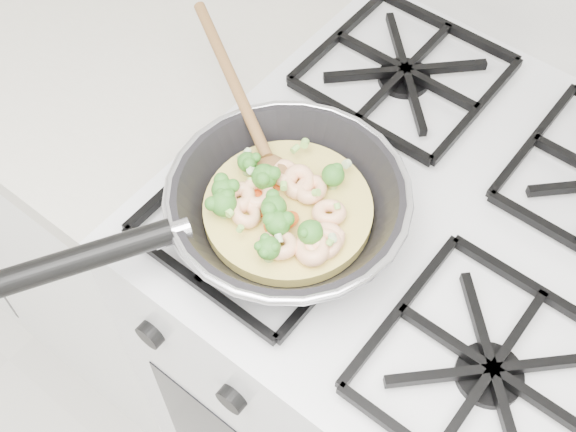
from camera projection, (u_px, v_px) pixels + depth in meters
The scene contains 3 objects.
stove at pixel (395, 358), 1.23m from camera, with size 0.60×0.60×0.92m.
counter_left at pixel (73, 137), 1.52m from camera, with size 1.00×0.60×0.90m.
skillet at pixel (282, 205), 0.81m from camera, with size 0.39×0.43×0.09m.
Camera 1 is at (0.17, 1.20, 1.61)m, focal length 45.78 mm.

